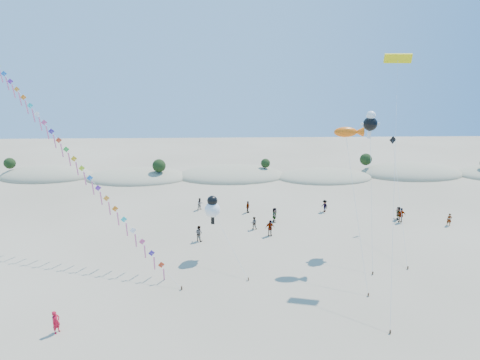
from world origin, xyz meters
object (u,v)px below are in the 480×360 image
parafoil_kite (398,62)px  flyer_foreground (56,322)px  kite_train (67,151)px  fish_kite (349,132)px

parafoil_kite → flyer_foreground: 36.02m
kite_train → flyer_foreground: 18.41m
flyer_foreground → fish_kite: bearing=-36.7°
fish_kite → flyer_foreground: fish_kite is taller
kite_train → parafoil_kite: bearing=-6.2°
fish_kite → parafoil_kite: parafoil_kite is taller
parafoil_kite → flyer_foreground: bearing=-157.6°
parafoil_kite → flyer_foreground: parafoil_kite is taller
parafoil_kite → flyer_foreground: size_ratio=11.10×
fish_kite → parafoil_kite: size_ratio=0.66×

